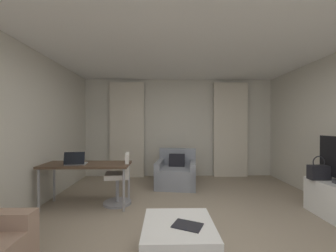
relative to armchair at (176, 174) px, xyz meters
name	(u,v)px	position (x,y,z in m)	size (l,w,h in m)	color
ground_plane	(195,234)	(0.11, -2.09, -0.28)	(12.00, 12.00, 0.00)	gray
wall_window	(179,128)	(0.11, 0.94, 1.02)	(5.12, 0.06, 2.60)	beige
ceiling	(195,25)	(0.11, -2.09, 2.35)	(5.12, 6.12, 0.06)	white
curtain_left_panel	(127,130)	(-1.26, 0.81, 0.97)	(0.90, 0.06, 2.50)	beige
curtain_right_panel	(230,130)	(1.49, 0.81, 0.97)	(0.90, 0.06, 2.50)	beige
armchair	(176,174)	(0.00, 0.00, 0.00)	(0.98, 0.98, 0.81)	gray
desk	(87,167)	(-1.59, -1.14, 0.38)	(1.44, 0.57, 0.72)	#4C3828
desk_chair	(120,181)	(-1.06, -1.06, 0.12)	(0.48, 0.48, 0.88)	gray
laptop	(76,162)	(-1.74, -1.24, 0.49)	(0.35, 0.28, 0.22)	#ADADB2
coffee_table	(179,242)	(-0.13, -2.59, -0.08)	(0.72, 0.75, 0.38)	white
magazine_open	(187,225)	(-0.05, -2.65, 0.11)	(0.34, 0.30, 0.01)	black
handbag_primary	(319,172)	(2.13, -1.50, 0.37)	(0.30, 0.14, 0.37)	black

